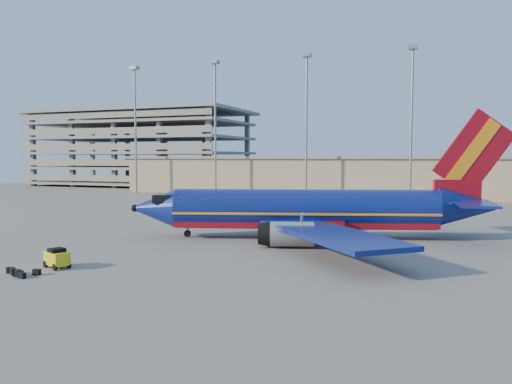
{
  "coord_description": "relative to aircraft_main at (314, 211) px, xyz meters",
  "views": [
    {
      "loc": [
        20.82,
        -50.9,
        8.25
      ],
      "look_at": [
        -0.62,
        5.94,
        4.0
      ],
      "focal_mm": 35.0,
      "sensor_mm": 36.0,
      "label": 1
    }
  ],
  "objects": [
    {
      "name": "light_mast_row",
      "position": [
        -3.5,
        47.66,
        14.77
      ],
      "size": [
        101.6,
        1.6,
        28.65
      ],
      "color": "gray",
      "rests_on": "ground"
    },
    {
      "name": "terminal_building",
      "position": [
        1.5,
        59.66,
        1.53
      ],
      "size": [
        122.0,
        16.0,
        8.5
      ],
      "color": "gray",
      "rests_on": "ground"
    },
    {
      "name": "baggage_tug",
      "position": [
        -14.57,
        -20.1,
        -2.02
      ],
      "size": [
        2.36,
        1.92,
        1.47
      ],
      "rotation": [
        0.0,
        0.0,
        -0.39
      ],
      "color": "yellow",
      "rests_on": "ground"
    },
    {
      "name": "ground",
      "position": [
        -8.5,
        1.66,
        -2.79
      ],
      "size": [
        220.0,
        220.0,
        0.0
      ],
      "primitive_type": "plane",
      "color": "slate",
      "rests_on": "ground"
    },
    {
      "name": "luggage_pile",
      "position": [
        -15.17,
        -23.05,
        -2.57
      ],
      "size": [
        2.66,
        1.5,
        0.48
      ],
      "color": "black",
      "rests_on": "ground"
    },
    {
      "name": "aircraft_main",
      "position": [
        0.0,
        0.0,
        0.0
      ],
      "size": [
        37.42,
        35.43,
        13.05
      ],
      "rotation": [
        0.0,
        0.0,
        0.3
      ],
      "color": "navy",
      "rests_on": "ground"
    },
    {
      "name": "parking_garage",
      "position": [
        -70.5,
        75.71,
        8.94
      ],
      "size": [
        62.0,
        32.0,
        21.4
      ],
      "color": "slate",
      "rests_on": "ground"
    }
  ]
}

